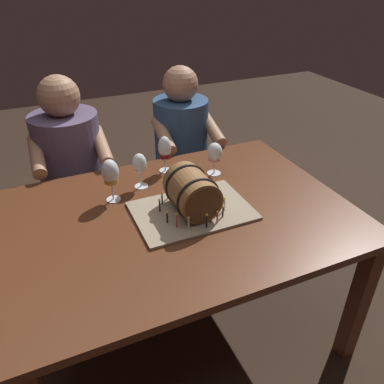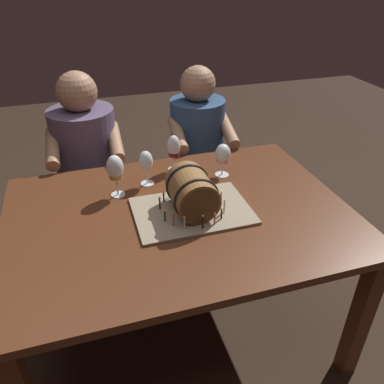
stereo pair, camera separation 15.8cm
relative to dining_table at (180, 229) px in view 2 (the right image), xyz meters
name	(u,v)px [view 2 (the right image)]	position (x,y,z in m)	size (l,w,h in m)	color
ground_plane	(182,326)	(0.00, 0.00, -0.63)	(8.00, 8.00, 0.00)	#332319
dining_table	(180,229)	(0.00, 0.00, 0.00)	(1.46, 1.03, 0.73)	#562D19
barrel_cake	(192,196)	(0.05, -0.01, 0.17)	(0.49, 0.34, 0.20)	gray
wine_glass_empty	(146,162)	(-0.08, 0.28, 0.21)	(0.07, 0.07, 0.17)	white
wine_glass_amber	(115,169)	(-0.23, 0.22, 0.23)	(0.08, 0.08, 0.20)	white
wine_glass_red	(174,148)	(0.08, 0.38, 0.21)	(0.07, 0.07, 0.19)	white
wine_glass_rose	(223,155)	(0.29, 0.25, 0.20)	(0.07, 0.07, 0.17)	white
person_seated_left	(90,174)	(-0.34, 0.80, -0.09)	(0.41, 0.48, 1.15)	#372D40
person_seated_right	(197,162)	(0.34, 0.80, -0.11)	(0.39, 0.48, 1.13)	#1B2D46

